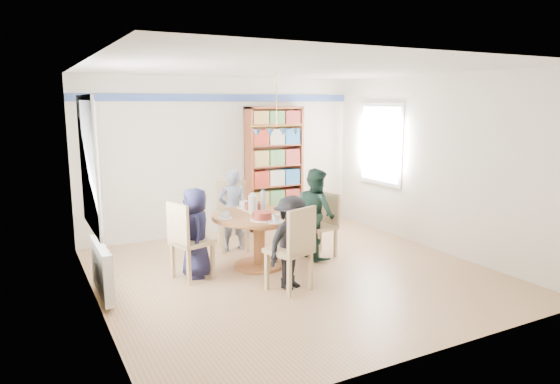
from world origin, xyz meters
TOP-DOWN VIEW (x-y plane):
  - ground at (0.00, 0.00)m, footprint 5.00×5.00m
  - room_shell at (-0.26, 0.87)m, footprint 5.00×5.00m
  - radiator at (-2.42, 0.30)m, footprint 0.12×1.00m
  - dining_table at (-0.29, 0.47)m, footprint 1.30×1.30m
  - chair_left at (-1.35, 0.43)m, footprint 0.56×0.56m
  - chair_right at (0.78, 0.48)m, footprint 0.48×0.48m
  - chair_far at (-0.28, 1.47)m, footprint 0.57×0.57m
  - chair_near at (-0.33, -0.58)m, footprint 0.59×0.59m
  - person_left at (-1.20, 0.49)m, footprint 0.46×0.63m
  - person_right at (0.63, 0.46)m, footprint 0.51×0.65m
  - person_far at (-0.32, 1.37)m, footprint 0.48×0.33m
  - person_near at (-0.30, -0.46)m, footprint 0.85×0.66m
  - bookshelf at (0.91, 2.34)m, footprint 1.05×0.31m
  - tableware at (-0.32, 0.49)m, footprint 1.22×1.22m

SIDE VIEW (x-z plane):
  - ground at x=0.00m, z-range 0.00..0.00m
  - radiator at x=-2.42m, z-range 0.05..0.65m
  - chair_right at x=0.78m, z-range 0.05..1.00m
  - dining_table at x=-0.29m, z-range 0.18..0.93m
  - chair_left at x=-1.35m, z-range 0.05..1.08m
  - chair_near at x=-0.33m, z-range 0.05..1.11m
  - person_near at x=-0.30m, z-range 0.00..1.17m
  - chair_far at x=-0.28m, z-range 0.05..1.12m
  - person_left at x=-1.20m, z-range 0.00..1.19m
  - person_far at x=-0.32m, z-range 0.00..1.28m
  - person_right at x=0.63m, z-range 0.00..1.34m
  - tableware at x=-0.32m, z-range 0.66..0.98m
  - bookshelf at x=0.91m, z-range -0.02..2.18m
  - room_shell at x=-0.26m, z-range -0.85..4.15m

